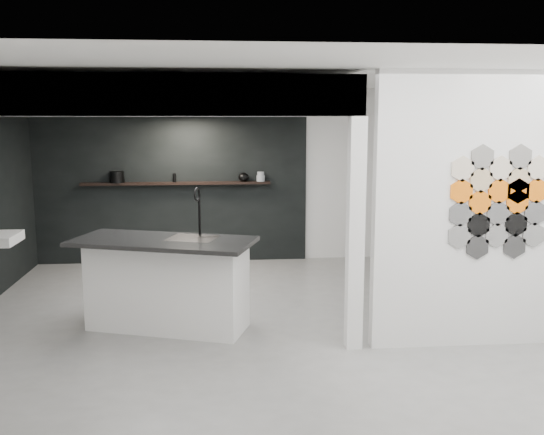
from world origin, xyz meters
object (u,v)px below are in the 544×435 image
at_px(glass_vase, 261,176).
at_px(utensil_cup, 122,180).
at_px(kitchen_island, 167,282).
at_px(wall_basin, 1,239).
at_px(bottle_dark, 174,178).
at_px(partition_panel, 492,211).
at_px(glass_bowl, 261,178).
at_px(kettle, 244,177).
at_px(stockpot, 117,177).

distance_m(glass_vase, utensil_cup, 2.20).
distance_m(kitchen_island, utensil_cup, 3.36).
xyz_separation_m(wall_basin, bottle_dark, (2.01, 2.07, 0.54)).
xyz_separation_m(partition_panel, glass_bowl, (-2.08, 3.87, -0.03)).
xyz_separation_m(partition_panel, glass_vase, (-2.08, 3.87, -0.00)).
xyz_separation_m(kettle, utensil_cup, (-1.92, 0.00, -0.03)).
distance_m(kettle, bottle_dark, 1.10).
bearing_deg(partition_panel, kitchen_island, 167.38).
relative_size(wall_basin, bottle_dark, 4.35).
relative_size(wall_basin, kettle, 3.56).
distance_m(wall_basin, kettle, 3.77).
bearing_deg(partition_panel, stockpot, 138.39).
height_order(stockpot, bottle_dark, stockpot).
distance_m(kitchen_island, glass_vase, 3.47).
relative_size(stockpot, kettle, 1.31).
bearing_deg(kitchen_island, stockpot, 126.64).
height_order(kettle, glass_bowl, kettle).
bearing_deg(stockpot, glass_vase, 0.00).
distance_m(partition_panel, utensil_cup, 5.76).
distance_m(kitchen_island, glass_bowl, 3.47).
xyz_separation_m(stockpot, glass_bowl, (2.28, 0.00, -0.04)).
xyz_separation_m(kitchen_island, stockpot, (-1.01, 3.12, 0.88)).
bearing_deg(stockpot, wall_basin, -118.31).
bearing_deg(bottle_dark, stockpot, 180.00).
height_order(glass_vase, utensil_cup, glass_vase).
height_order(wall_basin, kettle, kettle).
bearing_deg(glass_bowl, utensil_cup, 180.00).
bearing_deg(kitchen_island, bottle_dark, 110.75).
bearing_deg(utensil_cup, kitchen_island, -73.42).
relative_size(glass_bowl, glass_vase, 0.88).
relative_size(kitchen_island, utensil_cup, 24.11).
relative_size(partition_panel, utensil_cup, 31.77).
bearing_deg(kettle, glass_bowl, -3.06).
bearing_deg(kitchen_island, glass_bowl, 86.55).
height_order(kettle, glass_vase, glass_vase).
relative_size(wall_basin, kitchen_island, 0.28).
height_order(glass_vase, bottle_dark, glass_vase).
distance_m(wall_basin, kitchen_island, 2.39).
height_order(glass_bowl, bottle_dark, bottle_dark).
bearing_deg(glass_vase, wall_basin, -148.65).
xyz_separation_m(partition_panel, utensil_cup, (-4.27, 3.87, -0.04)).
bearing_deg(glass_vase, kitchen_island, -112.15).
height_order(kitchen_island, bottle_dark, kitchen_island).
xyz_separation_m(stockpot, bottle_dark, (0.90, 0.00, -0.02)).
bearing_deg(utensil_cup, glass_bowl, 0.00).
bearing_deg(utensil_cup, glass_vase, 0.00).
height_order(partition_panel, glass_bowl, partition_panel).
distance_m(partition_panel, glass_vase, 4.39).
bearing_deg(glass_bowl, bottle_dark, 180.00).
distance_m(wall_basin, glass_vase, 4.01).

